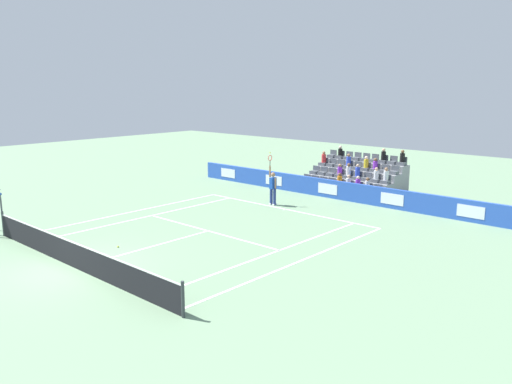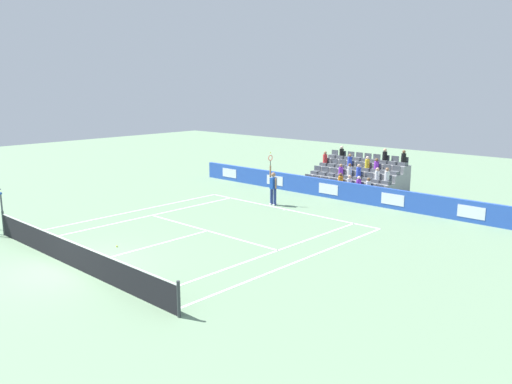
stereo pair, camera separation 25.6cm
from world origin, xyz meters
TOP-DOWN VIEW (x-y plane):
  - ground_plane at (0.00, 0.00)m, footprint 80.00×80.00m
  - line_baseline at (0.00, -11.89)m, footprint 10.97×0.10m
  - line_service at (0.00, -6.40)m, footprint 8.23×0.10m
  - line_centre_service at (0.00, -3.20)m, footprint 0.10×6.40m
  - line_singles_sideline_left at (4.12, -5.95)m, footprint 0.10×11.89m
  - line_singles_sideline_right at (-4.12, -5.95)m, footprint 0.10×11.89m
  - line_doubles_sideline_left at (5.49, -5.95)m, footprint 0.10×11.89m
  - line_doubles_sideline_right at (-5.49, -5.95)m, footprint 0.10×11.89m
  - line_centre_mark at (0.00, -11.79)m, footprint 0.10×0.20m
  - sponsor_barrier at (0.00, -15.79)m, footprint 20.22×0.22m
  - tennis_net at (0.00, 0.00)m, footprint 11.97×0.10m
  - tennis_player at (1.17, -12.22)m, footprint 0.53×0.36m
  - stadium_stand at (-0.02, -18.72)m, footprint 5.58×3.80m
  - loose_tennis_ball at (0.90, -2.36)m, footprint 0.07×0.07m

SIDE VIEW (x-z plane):
  - ground_plane at x=0.00m, z-range 0.00..0.00m
  - line_baseline at x=0.00m, z-range 0.00..0.01m
  - line_service at x=0.00m, z-range 0.00..0.01m
  - line_centre_service at x=0.00m, z-range 0.00..0.01m
  - line_singles_sideline_left at x=4.12m, z-range 0.00..0.01m
  - line_singles_sideline_right at x=-4.12m, z-range 0.00..0.01m
  - line_doubles_sideline_left at x=5.49m, z-range 0.00..0.01m
  - line_doubles_sideline_right at x=-5.49m, z-range 0.00..0.01m
  - line_centre_mark at x=0.00m, z-range 0.00..0.01m
  - loose_tennis_ball at x=0.90m, z-range 0.00..0.07m
  - tennis_net at x=0.00m, z-range -0.04..1.03m
  - sponsor_barrier at x=0.00m, z-range 0.00..1.05m
  - stadium_stand at x=-0.02m, z-range -0.61..2.00m
  - tennis_player at x=1.17m, z-range -0.43..2.42m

